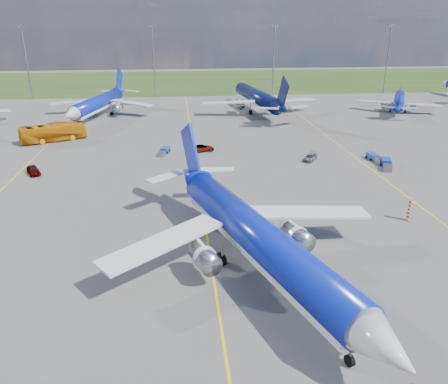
{
  "coord_description": "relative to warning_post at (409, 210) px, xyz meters",
  "views": [
    {
      "loc": [
        -2.96,
        -40.08,
        23.96
      ],
      "look_at": [
        2.47,
        10.35,
        4.0
      ],
      "focal_mm": 35.0,
      "sensor_mm": 36.0,
      "label": 1
    }
  ],
  "objects": [
    {
      "name": "floodlight_masts",
      "position": [
        -16.0,
        102.0,
        11.06
      ],
      "size": [
        202.2,
        0.5,
        22.7
      ],
      "color": "slate",
      "rests_on": "ground"
    },
    {
      "name": "ground",
      "position": [
        -26.0,
        -8.0,
        -1.5
      ],
      "size": [
        400.0,
        400.0,
        0.0
      ],
      "primitive_type": "plane",
      "color": "#545451",
      "rests_on": "ground"
    },
    {
      "name": "bg_jet_nnw",
      "position": [
        -49.73,
        70.63,
        -1.5
      ],
      "size": [
        38.99,
        46.09,
        10.51
      ],
      "primitive_type": null,
      "rotation": [
        0.0,
        0.0,
        -0.23
      ],
      "color": "#0C1FAD",
      "rests_on": "ground"
    },
    {
      "name": "grass_strip",
      "position": [
        -26.0,
        142.0,
        -1.5
      ],
      "size": [
        400.0,
        80.0,
        0.01
      ],
      "primitive_type": "cube",
      "color": "#2D4719",
      "rests_on": "ground"
    },
    {
      "name": "service_car_b",
      "position": [
        -24.31,
        34.72,
        -0.84
      ],
      "size": [
        5.14,
        3.26,
        1.32
      ],
      "primitive_type": "imported",
      "rotation": [
        0.0,
        0.0,
        1.81
      ],
      "color": "#999999",
      "rests_on": "ground"
    },
    {
      "name": "service_car_c",
      "position": [
        -5.0,
        26.51,
        -0.9
      ],
      "size": [
        3.8,
        4.31,
        1.2
      ],
      "primitive_type": "imported",
      "rotation": [
        0.0,
        0.0,
        -0.64
      ],
      "color": "#999999",
      "rests_on": "ground"
    },
    {
      "name": "baggage_tug_c",
      "position": [
        -31.83,
        33.77,
        -1.02
      ],
      "size": [
        2.46,
        4.71,
        1.02
      ],
      "rotation": [
        0.0,
        0.0,
        -0.29
      ],
      "color": "#1A3C9C",
      "rests_on": "ground"
    },
    {
      "name": "service_car_a",
      "position": [
        -53.24,
        23.98,
        -0.78
      ],
      "size": [
        3.42,
        4.51,
        1.43
      ],
      "primitive_type": "imported",
      "rotation": [
        0.0,
        0.0,
        0.47
      ],
      "color": "#999999",
      "rests_on": "ground"
    },
    {
      "name": "bg_jet_ne",
      "position": [
        33.53,
        70.02,
        -1.5
      ],
      "size": [
        35.9,
        39.01,
        8.24
      ],
      "primitive_type": null,
      "rotation": [
        0.0,
        0.0,
        2.65
      ],
      "color": "#0C1FAD",
      "rests_on": "ground"
    },
    {
      "name": "taxiway_lines",
      "position": [
        -25.83,
        19.7,
        -1.49
      ],
      "size": [
        60.25,
        160.0,
        0.02
      ],
      "color": "yellow",
      "rests_on": "ground"
    },
    {
      "name": "main_airliner",
      "position": [
        -21.5,
        -10.0,
        -1.5
      ],
      "size": [
        44.96,
        51.49,
        11.34
      ],
      "primitive_type": null,
      "rotation": [
        0.0,
        0.0,
        0.32
      ],
      "color": "#0C1FAD",
      "rests_on": "ground"
    },
    {
      "name": "warning_post",
      "position": [
        0.0,
        0.0,
        0.0
      ],
      "size": [
        0.5,
        0.5,
        3.0
      ],
      "primitive_type": "cylinder",
      "color": "red",
      "rests_on": "ground"
    },
    {
      "name": "baggage_tug_e",
      "position": [
        6.75,
        25.06,
        -0.97
      ],
      "size": [
        1.73,
        5.1,
        1.12
      ],
      "rotation": [
        0.0,
        0.0,
        0.08
      ],
      "color": "#1B47A4",
      "rests_on": "ground"
    },
    {
      "name": "bg_jet_n",
      "position": [
        -6.64,
        72.76,
        -1.5
      ],
      "size": [
        39.7,
        48.85,
        11.72
      ],
      "primitive_type": null,
      "rotation": [
        0.0,
        0.0,
        3.27
      ],
      "color": "#07123C",
      "rests_on": "ground"
    },
    {
      "name": "baggage_tug_w",
      "position": [
        7.13,
        21.26,
        -0.92
      ],
      "size": [
        3.28,
        5.65,
        1.23
      ],
      "rotation": [
        0.0,
        0.0,
        -0.36
      ],
      "color": "navy",
      "rests_on": "ground"
    },
    {
      "name": "apron_bus",
      "position": [
        -55.31,
        45.84,
        0.38
      ],
      "size": [
        13.54,
        8.68,
        3.76
      ],
      "primitive_type": "imported",
      "rotation": [
        0.0,
        0.0,
        2.02
      ],
      "color": "orange",
      "rests_on": "ground"
    }
  ]
}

